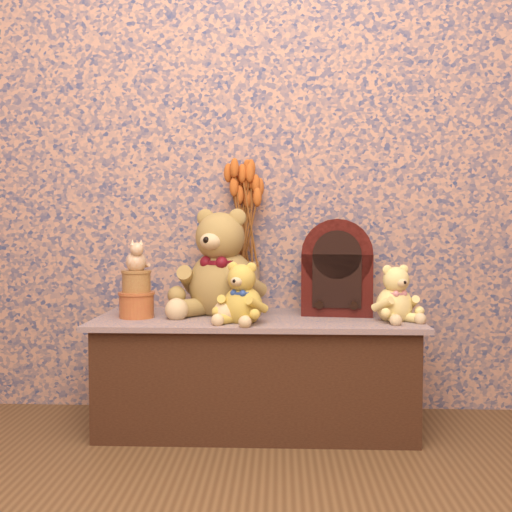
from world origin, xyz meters
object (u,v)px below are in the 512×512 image
at_px(teddy_large, 223,258).
at_px(teddy_medium, 243,290).
at_px(teddy_small, 394,291).
at_px(biscuit_tin_lower, 137,305).
at_px(cathedral_radio, 338,266).
at_px(cat_figurine, 136,255).
at_px(ceramic_vase, 245,286).

height_order(teddy_large, teddy_medium, teddy_large).
xyz_separation_m(teddy_small, biscuit_tin_lower, (-0.98, 0.04, -0.06)).
relative_size(teddy_small, cathedral_radio, 0.59).
relative_size(teddy_medium, cathedral_radio, 0.62).
bearing_deg(cathedral_radio, teddy_large, -169.32).
distance_m(teddy_large, biscuit_tin_lower, 0.38).
bearing_deg(teddy_small, teddy_medium, 164.50).
relative_size(teddy_large, cathedral_radio, 1.19).
relative_size(teddy_medium, teddy_small, 1.06).
xyz_separation_m(teddy_small, cat_figurine, (-0.98, 0.04, 0.13)).
relative_size(teddy_large, biscuit_tin_lower, 3.42).
bearing_deg(teddy_small, cat_figurine, 156.28).
xyz_separation_m(teddy_medium, cat_figurine, (-0.42, 0.10, 0.12)).
bearing_deg(teddy_large, teddy_medium, -43.38).
distance_m(cathedral_radio, cat_figurine, 0.80).
xyz_separation_m(teddy_small, cathedral_radio, (-0.20, 0.17, 0.08)).
bearing_deg(cat_figurine, biscuit_tin_lower, 0.00).
relative_size(teddy_large, ceramic_vase, 2.22).
height_order(teddy_large, biscuit_tin_lower, teddy_large).
distance_m(teddy_medium, cathedral_radio, 0.44).
height_order(teddy_medium, ceramic_vase, teddy_medium).
bearing_deg(cat_figurine, teddy_large, -1.23).
bearing_deg(biscuit_tin_lower, teddy_large, 17.85).
bearing_deg(cathedral_radio, biscuit_tin_lower, -163.37).
bearing_deg(cathedral_radio, ceramic_vase, 173.34).
bearing_deg(biscuit_tin_lower, ceramic_vase, 29.03).
height_order(cathedral_radio, biscuit_tin_lower, cathedral_radio).
bearing_deg(ceramic_vase, cathedral_radio, -13.53).
bearing_deg(teddy_small, biscuit_tin_lower, 156.28).
xyz_separation_m(ceramic_vase, biscuit_tin_lower, (-0.41, -0.23, -0.05)).
height_order(teddy_medium, cathedral_radio, cathedral_radio).
distance_m(teddy_small, cat_figurine, 0.99).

